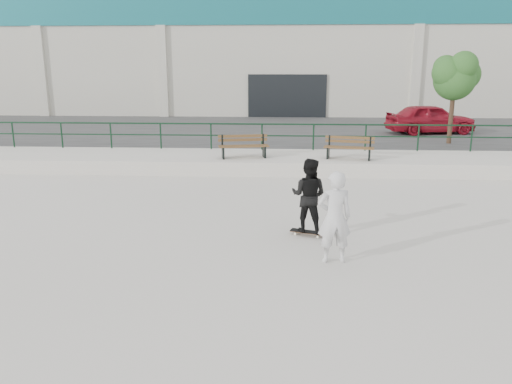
# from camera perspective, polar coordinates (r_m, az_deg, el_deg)

# --- Properties ---
(ground) EXTENTS (120.00, 120.00, 0.00)m
(ground) POSITION_cam_1_polar(r_m,az_deg,el_deg) (9.29, 3.77, -9.03)
(ground) COLOR #B9B6A9
(ground) RESTS_ON ground
(ledge) EXTENTS (30.00, 3.00, 0.50)m
(ledge) POSITION_cam_1_polar(r_m,az_deg,el_deg) (18.36, 3.61, 3.41)
(ledge) COLOR beige
(ledge) RESTS_ON ground
(parking_strip) EXTENTS (60.00, 14.00, 0.50)m
(parking_strip) POSITION_cam_1_polar(r_m,az_deg,el_deg) (26.76, 3.55, 6.78)
(parking_strip) COLOR #363636
(parking_strip) RESTS_ON ground
(railing) EXTENTS (28.00, 0.06, 1.03)m
(railing) POSITION_cam_1_polar(r_m,az_deg,el_deg) (19.49, 3.64, 6.99)
(railing) COLOR #12321D
(railing) RESTS_ON ledge
(commercial_building) EXTENTS (44.20, 16.33, 8.00)m
(commercial_building) POSITION_cam_1_polar(r_m,az_deg,el_deg) (40.55, 3.60, 15.38)
(commercial_building) COLOR #B2AFA0
(commercial_building) RESTS_ON ground
(bench_left) EXTENTS (1.84, 0.87, 0.82)m
(bench_left) POSITION_cam_1_polar(r_m,az_deg,el_deg) (17.81, -1.44, 5.24)
(bench_left) COLOR brown
(bench_left) RESTS_ON ledge
(bench_right) EXTENTS (1.78, 0.84, 0.79)m
(bench_right) POSITION_cam_1_polar(r_m,az_deg,el_deg) (17.86, 10.58, 4.99)
(bench_right) COLOR brown
(bench_right) RESTS_ON ledge
(tree) EXTENTS (2.13, 1.89, 3.78)m
(tree) POSITION_cam_1_polar(r_m,az_deg,el_deg) (22.59, 21.85, 12.32)
(tree) COLOR #4A3225
(tree) RESTS_ON parking_strip
(red_car) EXTENTS (4.45, 2.46, 1.43)m
(red_car) POSITION_cam_1_polar(r_m,az_deg,el_deg) (25.83, 19.30, 7.92)
(red_car) COLOR maroon
(red_car) RESTS_ON parking_strip
(skateboard) EXTENTS (0.80, 0.45, 0.09)m
(skateboard) POSITION_cam_1_polar(r_m,az_deg,el_deg) (11.20, 5.92, -4.58)
(skateboard) COLOR black
(skateboard) RESTS_ON ground
(standing_skater) EXTENTS (0.96, 0.85, 1.64)m
(standing_skater) POSITION_cam_1_polar(r_m,az_deg,el_deg) (10.96, 6.03, -0.40)
(standing_skater) COLOR black
(standing_skater) RESTS_ON skateboard
(seated_skater) EXTENTS (0.70, 0.51, 1.78)m
(seated_skater) POSITION_cam_1_polar(r_m,az_deg,el_deg) (9.52, 8.96, -2.88)
(seated_skater) COLOR silver
(seated_skater) RESTS_ON ground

